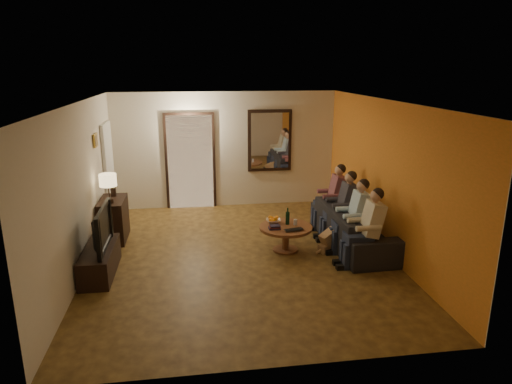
{
  "coord_description": "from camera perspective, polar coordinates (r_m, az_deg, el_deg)",
  "views": [
    {
      "loc": [
        -0.78,
        -7.16,
        3.15
      ],
      "look_at": [
        0.3,
        0.3,
        1.05
      ],
      "focal_mm": 32.0,
      "sensor_mm": 36.0,
      "label": 1
    }
  ],
  "objects": [
    {
      "name": "orange_accent",
      "position": [
        8.09,
        15.87,
        1.74
      ],
      "size": [
        0.01,
        6.0,
        2.6
      ],
      "primitive_type": "cube",
      "color": "orange",
      "rests_on": "right_wall"
    },
    {
      "name": "bowl",
      "position": [
        8.12,
        2.19,
        -3.63
      ],
      "size": [
        0.26,
        0.26,
        0.06
      ],
      "primitive_type": "imported",
      "color": "white",
      "rests_on": "coffee_table"
    },
    {
      "name": "laptop",
      "position": [
        7.72,
        4.91,
        -4.86
      ],
      "size": [
        0.37,
        0.28,
        0.03
      ],
      "primitive_type": "imported",
      "rotation": [
        0.0,
        0.0,
        0.22
      ],
      "color": "black",
      "rests_on": "coffee_table"
    },
    {
      "name": "tv_stand",
      "position": [
        7.57,
        -18.93,
        -8.14
      ],
      "size": [
        0.45,
        1.29,
        0.43
      ],
      "primitive_type": "cube",
      "color": "black",
      "rests_on": "floor"
    },
    {
      "name": "person_c",
      "position": [
        8.58,
        10.9,
        -2.01
      ],
      "size": [
        0.6,
        0.4,
        1.2
      ],
      "primitive_type": null,
      "color": "tan",
      "rests_on": "sofa"
    },
    {
      "name": "mirror_glass",
      "position": [
        10.38,
        1.75,
        6.41
      ],
      "size": [
        0.86,
        0.02,
        1.26
      ],
      "primitive_type": "cube",
      "color": "white",
      "rests_on": "back_wall"
    },
    {
      "name": "table_lamp",
      "position": [
        8.48,
        -17.95,
        0.44
      ],
      "size": [
        0.3,
        0.3,
        0.54
      ],
      "primitive_type": null,
      "color": "beige",
      "rests_on": "dresser"
    },
    {
      "name": "dog",
      "position": [
        8.11,
        9.51,
        -5.39
      ],
      "size": [
        0.61,
        0.44,
        0.56
      ],
      "primitive_type": null,
      "rotation": [
        0.0,
        0.0,
        0.41
      ],
      "color": "#9A6E47",
      "rests_on": "floor"
    },
    {
      "name": "floor",
      "position": [
        7.86,
        -1.87,
        -8.06
      ],
      "size": [
        5.0,
        6.0,
        0.01
      ],
      "primitive_type": "cube",
      "color": "#402A11",
      "rests_on": "ground"
    },
    {
      "name": "front_wall",
      "position": [
        4.62,
        2.22,
        -8.06
      ],
      "size": [
        5.0,
        0.02,
        2.6
      ],
      "primitive_type": "cube",
      "color": "beige",
      "rests_on": "floor"
    },
    {
      "name": "back_wall",
      "position": [
        10.36,
        -3.81,
        5.25
      ],
      "size": [
        5.0,
        0.02,
        2.6
      ],
      "primitive_type": "cube",
      "color": "beige",
      "rests_on": "floor"
    },
    {
      "name": "kitchen_doorway",
      "position": [
        10.36,
        -8.2,
        3.71
      ],
      "size": [
        1.0,
        0.06,
        2.1
      ],
      "primitive_type": "cube",
      "color": "#FFE0A5",
      "rests_on": "floor"
    },
    {
      "name": "person_a",
      "position": [
        7.52,
        13.85,
        -4.73
      ],
      "size": [
        0.6,
        0.4,
        1.2
      ],
      "primitive_type": null,
      "color": "tan",
      "rests_on": "sofa"
    },
    {
      "name": "oranges",
      "position": [
        8.1,
        2.19,
        -3.17
      ],
      "size": [
        0.2,
        0.2,
        0.08
      ],
      "primitive_type": null,
      "color": "orange",
      "rests_on": "bowl"
    },
    {
      "name": "book_stack",
      "position": [
        7.82,
        2.32,
        -4.38
      ],
      "size": [
        0.2,
        0.15,
        0.07
      ],
      "primitive_type": null,
      "color": "black",
      "rests_on": "coffee_table"
    },
    {
      "name": "ceiling",
      "position": [
        7.22,
        -2.05,
        11.19
      ],
      "size": [
        5.0,
        6.0,
        0.01
      ],
      "primitive_type": "cube",
      "color": "white",
      "rests_on": "back_wall"
    },
    {
      "name": "dresser",
      "position": [
        8.87,
        -17.37,
        -3.3
      ],
      "size": [
        0.45,
        0.88,
        0.78
      ],
      "primitive_type": "cube",
      "color": "black",
      "rests_on": "floor"
    },
    {
      "name": "wine_glass",
      "position": [
        8.03,
        4.94,
        -3.77
      ],
      "size": [
        0.06,
        0.06,
        0.1
      ],
      "primitive_type": "cylinder",
      "color": "silver",
      "rests_on": "coffee_table"
    },
    {
      "name": "mirror_frame",
      "position": [
        10.41,
        1.72,
        6.44
      ],
      "size": [
        1.0,
        0.05,
        1.4
      ],
      "primitive_type": "cube",
      "color": "black",
      "rests_on": "back_wall"
    },
    {
      "name": "right_wall",
      "position": [
        8.09,
        15.93,
        1.74
      ],
      "size": [
        0.02,
        6.0,
        2.6
      ],
      "primitive_type": "cube",
      "color": "beige",
      "rests_on": "floor"
    },
    {
      "name": "left_wall",
      "position": [
        7.59,
        -21.05,
        0.4
      ],
      "size": [
        0.02,
        6.0,
        2.6
      ],
      "primitive_type": "cube",
      "color": "beige",
      "rests_on": "floor"
    },
    {
      "name": "person_b",
      "position": [
        8.05,
        12.27,
        -3.28
      ],
      "size": [
        0.6,
        0.4,
        1.2
      ],
      "primitive_type": null,
      "color": "tan",
      "rests_on": "sofa"
    },
    {
      "name": "framed_art",
      "position": [
        8.73,
        -19.42,
        6.12
      ],
      "size": [
        0.03,
        0.28,
        0.24
      ],
      "primitive_type": "cube",
      "color": "#B28C33",
      "rests_on": "left_wall"
    },
    {
      "name": "coffee_table",
      "position": [
        8.04,
        3.72,
        -5.8
      ],
      "size": [
        0.93,
        0.93,
        0.45
      ],
      "primitive_type": "cylinder",
      "rotation": [
        0.0,
        0.0,
        -0.01
      ],
      "color": "brown",
      "rests_on": "floor"
    },
    {
      "name": "wine_bottle",
      "position": [
        8.01,
        3.97,
        -2.99
      ],
      "size": [
        0.07,
        0.07,
        0.31
      ],
      "primitive_type": null,
      "color": "black",
      "rests_on": "coffee_table"
    },
    {
      "name": "fridge_glimpse",
      "position": [
        10.4,
        -6.79,
        2.96
      ],
      "size": [
        0.45,
        0.03,
        1.7
      ],
      "primitive_type": "cube",
      "color": "silver",
      "rests_on": "floor"
    },
    {
      "name": "art_canvas",
      "position": [
        8.72,
        -19.33,
        6.12
      ],
      "size": [
        0.01,
        0.22,
        0.18
      ],
      "primitive_type": "cube",
      "color": "brown",
      "rests_on": "left_wall"
    },
    {
      "name": "person_d",
      "position": [
        9.12,
        9.69,
        -0.89
      ],
      "size": [
        0.6,
        0.4,
        1.2
      ],
      "primitive_type": null,
      "color": "tan",
      "rests_on": "sofa"
    },
    {
      "name": "white_door",
      "position": [
        9.84,
        -17.88,
        2.31
      ],
      "size": [
        0.06,
        0.85,
        2.04
      ],
      "primitive_type": "cube",
      "color": "white",
      "rests_on": "floor"
    },
    {
      "name": "sofa",
      "position": [
        8.43,
        12.11,
        -4.25
      ],
      "size": [
        2.38,
        0.98,
        0.69
      ],
      "primitive_type": "imported",
      "rotation": [
        0.0,
        0.0,
        1.6
      ],
      "color": "black",
      "rests_on": "floor"
    },
    {
      "name": "flower_vase",
      "position": [
        8.91,
        -17.48,
        0.86
      ],
      "size": [
        0.14,
        0.14,
        0.44
      ],
      "primitive_type": null,
      "color": "#AB2812",
      "rests_on": "dresser"
    },
    {
      "name": "door_trim",
      "position": [
        10.35,
        -8.2,
        3.7
      ],
      "size": [
        1.12,
        0.04,
        2.22
      ],
      "primitive_type": "cube",
      "color": "black",
      "rests_on": "floor"
    },
    {
      "name": "tv",
      "position": [
        7.38,
        -19.29,
        -4.3
      ],
      "size": [
        1.13,
        0.15,
        0.65
      ],
      "primitive_type": "imported",
      "rotation": [
        0.0,
        0.0,
        1.57
      ],
      "color": "black",
      "rests_on": "tv_stand"
    }
  ]
}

